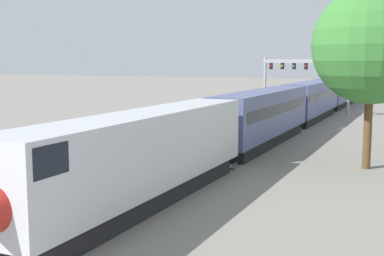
{
  "coord_description": "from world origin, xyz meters",
  "views": [
    {
      "loc": [
        14.83,
        -18.13,
        7.35
      ],
      "look_at": [
        1.0,
        12.0,
        3.0
      ],
      "focal_mm": 47.68,
      "sensor_mm": 36.0,
      "label": 1
    }
  ],
  "objects": [
    {
      "name": "track_main",
      "position": [
        2.0,
        60.0,
        0.07
      ],
      "size": [
        2.6,
        200.0,
        0.16
      ],
      "color": "slate",
      "rests_on": "ground"
    },
    {
      "name": "ground_plane",
      "position": [
        0.0,
        0.0,
        0.0
      ],
      "size": [
        400.0,
        400.0,
        0.0
      ],
      "primitive_type": "plane",
      "color": "gray"
    },
    {
      "name": "trackside_tree_mid",
      "position": [
        11.37,
        18.24,
        8.39
      ],
      "size": [
        7.94,
        7.94,
        12.38
      ],
      "color": "brown",
      "rests_on": "ground"
    },
    {
      "name": "track_near",
      "position": [
        -3.5,
        40.0,
        0.07
      ],
      "size": [
        2.6,
        160.0,
        0.16
      ],
      "color": "slate",
      "rests_on": "ground"
    },
    {
      "name": "signal_gantry",
      "position": [
        -0.25,
        52.1,
        5.91
      ],
      "size": [
        12.1,
        0.49,
        7.97
      ],
      "color": "#999BA0",
      "rests_on": "ground"
    },
    {
      "name": "passenger_train",
      "position": [
        2.0,
        67.62,
        2.61
      ],
      "size": [
        3.04,
        147.69,
        4.8
      ],
      "color": "silver",
      "rests_on": "ground"
    }
  ]
}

